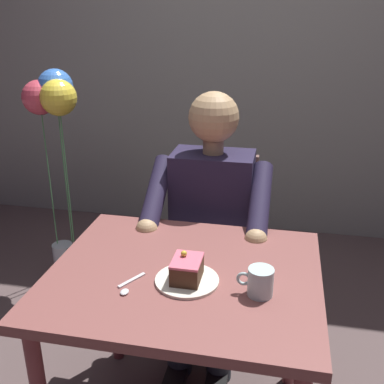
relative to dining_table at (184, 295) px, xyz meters
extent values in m
cube|color=gray|center=(0.00, -1.91, 0.88)|extent=(6.40, 0.12, 3.00)
cube|color=brown|center=(0.00, 0.00, 0.07)|extent=(0.91, 0.77, 0.04)
cylinder|color=brown|center=(-0.39, -0.32, -0.27)|extent=(0.05, 0.05, 0.69)
cylinder|color=brown|center=(0.39, -0.32, -0.27)|extent=(0.05, 0.05, 0.69)
cube|color=brown|center=(0.00, -0.61, -0.20)|extent=(0.42, 0.42, 0.04)
cube|color=brown|center=(0.00, -0.80, 0.04)|extent=(0.38, 0.04, 0.45)
cylinder|color=brown|center=(-0.18, -0.43, -0.41)|extent=(0.04, 0.04, 0.41)
cylinder|color=brown|center=(0.18, -0.43, -0.41)|extent=(0.04, 0.04, 0.41)
cylinder|color=brown|center=(-0.18, -0.79, -0.41)|extent=(0.04, 0.04, 0.41)
cylinder|color=brown|center=(0.18, -0.79, -0.41)|extent=(0.04, 0.04, 0.41)
cube|color=#241E37|center=(0.00, -0.59, 0.08)|extent=(0.36, 0.22, 0.52)
sphere|color=tan|center=(0.00, -0.59, 0.49)|extent=(0.22, 0.22, 0.22)
cylinder|color=tan|center=(0.00, -0.59, 0.36)|extent=(0.09, 0.09, 0.06)
cylinder|color=#241E37|center=(-0.22, -0.45, 0.19)|extent=(0.08, 0.33, 0.26)
sphere|color=tan|center=(-0.22, -0.29, 0.09)|extent=(0.09, 0.09, 0.09)
cylinder|color=#241E37|center=(0.22, -0.45, 0.19)|extent=(0.08, 0.33, 0.26)
sphere|color=tan|center=(0.22, -0.29, 0.09)|extent=(0.09, 0.09, 0.09)
cylinder|color=#2A3339|center=(-0.09, -0.47, -0.20)|extent=(0.13, 0.38, 0.14)
cylinder|color=#2A3339|center=(0.09, -0.47, -0.20)|extent=(0.13, 0.38, 0.14)
cylinder|color=#2A3339|center=(-0.09, -0.29, -0.42)|extent=(0.11, 0.11, 0.39)
cube|color=black|center=(-0.09, -0.23, -0.59)|extent=(0.09, 0.22, 0.05)
cylinder|color=#2A3339|center=(0.09, -0.29, -0.42)|extent=(0.11, 0.11, 0.39)
cube|color=black|center=(0.09, -0.23, -0.59)|extent=(0.09, 0.22, 0.05)
cylinder|color=silver|center=(-0.02, 0.06, 0.10)|extent=(0.21, 0.21, 0.01)
cube|color=#452919|center=(-0.02, 0.06, 0.13)|extent=(0.09, 0.12, 0.06)
cube|color=#D96076|center=(-0.02, 0.06, 0.17)|extent=(0.09, 0.12, 0.01)
sphere|color=gold|center=(-0.01, 0.04, 0.19)|extent=(0.02, 0.02, 0.02)
cylinder|color=silver|center=(-0.26, 0.08, 0.14)|extent=(0.08, 0.08, 0.09)
torus|color=silver|center=(-0.21, 0.08, 0.14)|extent=(0.05, 0.01, 0.05)
cylinder|color=black|center=(-0.26, 0.08, 0.18)|extent=(0.07, 0.07, 0.01)
cube|color=silver|center=(0.15, 0.09, 0.10)|extent=(0.07, 0.10, 0.01)
ellipsoid|color=silver|center=(0.15, 0.16, 0.10)|extent=(0.03, 0.04, 0.01)
cylinder|color=#B2C1C6|center=(0.96, -0.92, -0.51)|extent=(0.12, 0.12, 0.22)
sphere|color=#D04456|center=(0.99, -0.93, 0.48)|extent=(0.19, 0.19, 0.19)
cylinder|color=#4C9956|center=(0.99, -0.93, 0.00)|extent=(0.01, 0.01, 0.78)
sphere|color=yellow|center=(0.87, -0.90, 0.49)|extent=(0.19, 0.19, 0.19)
cylinder|color=#4C9956|center=(0.87, -0.90, 0.00)|extent=(0.01, 0.01, 0.79)
sphere|color=#3C76D5|center=(0.92, -0.97, 0.53)|extent=(0.19, 0.19, 0.19)
cylinder|color=#4C9956|center=(0.92, -0.97, 0.02)|extent=(0.01, 0.01, 0.84)
camera|label=1|loc=(-0.29, 1.29, 0.91)|focal=42.61mm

